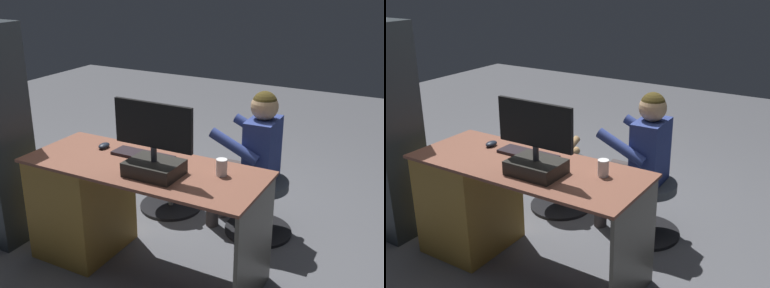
# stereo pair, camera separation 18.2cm
# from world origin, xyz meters

# --- Properties ---
(ground_plane) EXTENTS (10.00, 10.00, 0.00)m
(ground_plane) POSITION_xyz_m (0.00, 0.00, 0.00)
(ground_plane) COLOR #54565C
(desk) EXTENTS (1.57, 0.62, 0.75)m
(desk) POSITION_xyz_m (0.43, 0.43, 0.39)
(desk) COLOR brown
(desk) RESTS_ON ground_plane
(monitor) EXTENTS (0.51, 0.24, 0.45)m
(monitor) POSITION_xyz_m (-0.14, 0.52, 0.89)
(monitor) COLOR black
(monitor) RESTS_ON desk
(keyboard) EXTENTS (0.42, 0.14, 0.02)m
(keyboard) POSITION_xyz_m (0.08, 0.31, 0.76)
(keyboard) COLOR black
(keyboard) RESTS_ON desk
(computer_mouse) EXTENTS (0.06, 0.10, 0.04)m
(computer_mouse) POSITION_xyz_m (0.40, 0.31, 0.77)
(computer_mouse) COLOR #1C2330
(computer_mouse) RESTS_ON desk
(cup) EXTENTS (0.07, 0.07, 0.10)m
(cup) POSITION_xyz_m (-0.50, 0.34, 0.80)
(cup) COLOR white
(cup) RESTS_ON desk
(tv_remote) EXTENTS (0.10, 0.15, 0.02)m
(tv_remote) POSITION_xyz_m (0.05, 0.42, 0.76)
(tv_remote) COLOR black
(tv_remote) RESTS_ON desk
(office_chair_teddy) EXTENTS (0.52, 0.52, 0.43)m
(office_chair_teddy) POSITION_xyz_m (0.30, -0.38, 0.25)
(office_chair_teddy) COLOR black
(office_chair_teddy) RESTS_ON ground_plane
(teddy_bear) EXTENTS (0.25, 0.25, 0.35)m
(teddy_bear) POSITION_xyz_m (0.30, -0.40, 0.59)
(teddy_bear) COLOR tan
(teddy_bear) RESTS_ON office_chair_teddy
(visitor_chair) EXTENTS (0.51, 0.51, 0.43)m
(visitor_chair) POSITION_xyz_m (-0.50, -0.36, 0.25)
(visitor_chair) COLOR black
(visitor_chair) RESTS_ON ground_plane
(person) EXTENTS (0.51, 0.48, 1.11)m
(person) POSITION_xyz_m (-0.42, -0.36, 0.66)
(person) COLOR navy
(person) RESTS_ON ground_plane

